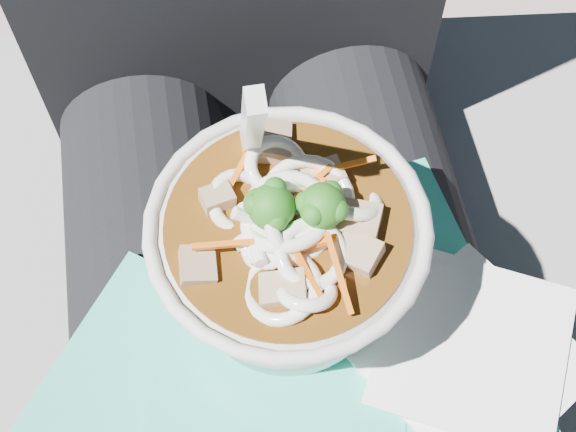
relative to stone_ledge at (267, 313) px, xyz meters
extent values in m
cube|color=slate|center=(0.00, 0.00, 0.00)|extent=(1.05, 0.61, 0.45)
cylinder|color=black|center=(-0.09, -0.15, 0.30)|extent=(0.15, 0.48, 0.15)
cylinder|color=black|center=(0.09, -0.15, 0.30)|extent=(0.15, 0.48, 0.15)
cube|color=#2CBA9D|center=(0.00, -0.16, 0.37)|extent=(0.18, 0.18, 0.00)
cube|color=#2CBA9D|center=(0.00, -0.19, 0.37)|extent=(0.16, 0.18, 0.00)
cube|color=#2CBA9D|center=(0.02, -0.18, 0.38)|extent=(0.16, 0.16, 0.00)
cube|color=#2CBA9D|center=(0.07, -0.18, 0.38)|extent=(0.17, 0.15, 0.00)
cube|color=#2CBA9D|center=(-0.09, -0.21, 0.38)|extent=(0.24, 0.24, 0.00)
cube|color=#2CBA9D|center=(-0.03, -0.22, 0.38)|extent=(0.17, 0.17, 0.00)
cube|color=#2CBA9D|center=(0.07, -0.12, 0.38)|extent=(0.15, 0.15, 0.00)
cube|color=#2CBA9D|center=(-0.01, -0.16, 0.39)|extent=(0.20, 0.19, 0.00)
cube|color=white|center=(0.11, -0.21, 0.39)|extent=(0.17, 0.17, 0.00)
cube|color=white|center=(0.12, -0.20, 0.39)|extent=(0.16, 0.16, 0.00)
torus|color=silver|center=(0.00, -0.14, 0.48)|extent=(0.17, 0.17, 0.01)
cylinder|color=#4E2C0B|center=(0.00, -0.14, 0.48)|extent=(0.15, 0.15, 0.01)
torus|color=white|center=(0.01, -0.14, 0.48)|extent=(0.04, 0.05, 0.04)
torus|color=white|center=(0.01, -0.16, 0.49)|extent=(0.05, 0.05, 0.03)
torus|color=white|center=(-0.02, -0.12, 0.48)|extent=(0.05, 0.05, 0.03)
torus|color=white|center=(0.04, -0.13, 0.49)|extent=(0.06, 0.05, 0.05)
torus|color=white|center=(0.02, -0.13, 0.49)|extent=(0.05, 0.05, 0.03)
torus|color=white|center=(0.00, -0.14, 0.49)|extent=(0.07, 0.07, 0.04)
torus|color=white|center=(0.00, -0.14, 0.49)|extent=(0.08, 0.07, 0.04)
torus|color=white|center=(0.02, -0.13, 0.49)|extent=(0.08, 0.08, 0.03)
torus|color=white|center=(-0.01, -0.15, 0.48)|extent=(0.05, 0.05, 0.03)
torus|color=white|center=(0.00, -0.18, 0.48)|extent=(0.05, 0.05, 0.03)
torus|color=white|center=(0.00, -0.10, 0.49)|extent=(0.06, 0.06, 0.02)
torus|color=white|center=(-0.01, -0.18, 0.48)|extent=(0.05, 0.05, 0.02)
torus|color=white|center=(0.01, -0.14, 0.49)|extent=(0.05, 0.07, 0.06)
cylinder|color=white|center=(0.00, -0.13, 0.49)|extent=(0.02, 0.03, 0.02)
cylinder|color=white|center=(-0.02, -0.14, 0.49)|extent=(0.03, 0.02, 0.01)
cylinder|color=white|center=(-0.01, -0.14, 0.49)|extent=(0.04, 0.02, 0.03)
cylinder|color=white|center=(-0.02, -0.14, 0.49)|extent=(0.01, 0.04, 0.01)
cylinder|color=#759F4D|center=(0.02, -0.14, 0.49)|extent=(0.01, 0.01, 0.02)
sphere|color=#165814|center=(0.02, -0.14, 0.50)|extent=(0.03, 0.03, 0.03)
sphere|color=#165814|center=(0.03, -0.13, 0.50)|extent=(0.01, 0.01, 0.01)
sphere|color=#165814|center=(0.01, -0.15, 0.51)|extent=(0.01, 0.01, 0.01)
sphere|color=#165814|center=(0.03, -0.15, 0.51)|extent=(0.01, 0.01, 0.01)
sphere|color=#165814|center=(0.01, -0.14, 0.50)|extent=(0.01, 0.01, 0.01)
cylinder|color=#759F4D|center=(-0.01, -0.14, 0.49)|extent=(0.01, 0.01, 0.02)
sphere|color=#165814|center=(-0.01, -0.14, 0.50)|extent=(0.03, 0.03, 0.03)
sphere|color=#165814|center=(-0.01, -0.15, 0.50)|extent=(0.01, 0.01, 0.01)
sphere|color=#165814|center=(-0.02, -0.14, 0.51)|extent=(0.01, 0.01, 0.01)
sphere|color=#165814|center=(0.00, -0.13, 0.51)|extent=(0.01, 0.01, 0.01)
sphere|color=#165814|center=(-0.01, -0.13, 0.50)|extent=(0.01, 0.01, 0.01)
cube|color=orange|center=(0.00, -0.16, 0.49)|extent=(0.02, 0.05, 0.01)
cube|color=orange|center=(-0.02, -0.10, 0.49)|extent=(0.03, 0.05, 0.01)
cube|color=orange|center=(0.00, -0.16, 0.49)|extent=(0.05, 0.01, 0.01)
cube|color=orange|center=(0.01, -0.13, 0.49)|extent=(0.03, 0.03, 0.02)
cube|color=orange|center=(0.04, -0.11, 0.49)|extent=(0.04, 0.01, 0.01)
cube|color=orange|center=(0.02, -0.18, 0.49)|extent=(0.01, 0.05, 0.02)
cube|color=orange|center=(-0.03, -0.15, 0.49)|extent=(0.04, 0.01, 0.00)
cube|color=orange|center=(0.01, -0.13, 0.49)|extent=(0.05, 0.04, 0.01)
cube|color=#967354|center=(0.04, -0.15, 0.48)|extent=(0.03, 0.03, 0.02)
cube|color=#967354|center=(0.03, -0.11, 0.48)|extent=(0.03, 0.02, 0.02)
cube|color=#967354|center=(0.00, -0.08, 0.48)|extent=(0.03, 0.03, 0.02)
cube|color=#967354|center=(-0.04, -0.12, 0.49)|extent=(0.02, 0.02, 0.01)
cube|color=#967354|center=(-0.05, -0.16, 0.48)|extent=(0.02, 0.02, 0.02)
cube|color=#967354|center=(-0.01, -0.18, 0.48)|extent=(0.03, 0.02, 0.02)
cube|color=#967354|center=(0.04, -0.17, 0.49)|extent=(0.03, 0.03, 0.02)
ellipsoid|color=white|center=(-0.01, -0.15, 0.49)|extent=(0.03, 0.04, 0.01)
cube|color=white|center=(-0.01, -0.10, 0.54)|extent=(0.01, 0.07, 0.12)
camera|label=1|loc=(-0.04, -0.36, 0.90)|focal=50.00mm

